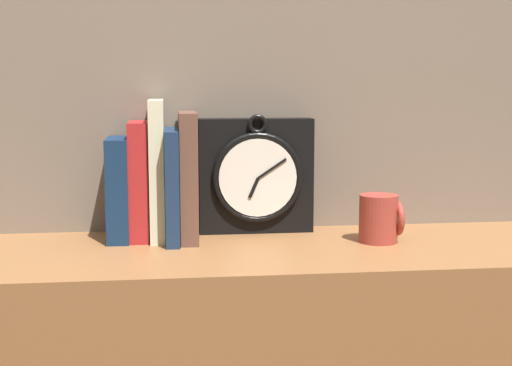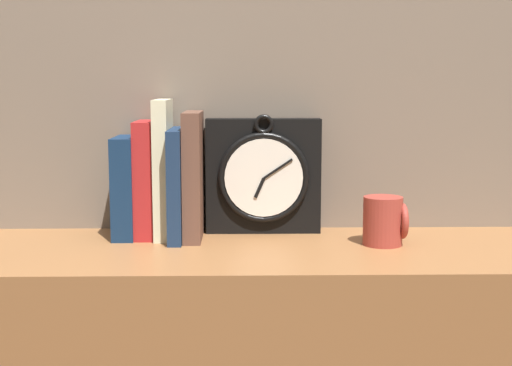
{
  "view_description": "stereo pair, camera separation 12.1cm",
  "coord_description": "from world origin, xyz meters",
  "px_view_note": "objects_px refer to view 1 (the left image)",
  "views": [
    {
      "loc": [
        -0.14,
        -1.19,
        1.21
      ],
      "look_at": [
        0.0,
        0.0,
        1.04
      ],
      "focal_mm": 50.0,
      "sensor_mm": 36.0,
      "label": 1
    },
    {
      "loc": [
        -0.02,
        -1.2,
        1.21
      ],
      "look_at": [
        0.0,
        0.0,
        1.04
      ],
      "focal_mm": 50.0,
      "sensor_mm": 36.0,
      "label": 2
    }
  ],
  "objects_px": {
    "mug": "(380,218)",
    "book_slot2_cream": "(157,170)",
    "clock": "(256,176)",
    "book_slot3_navy": "(172,185)",
    "book_slot4_brown": "(188,176)",
    "book_slot0_navy": "(119,189)",
    "book_slot1_red": "(139,181)"
  },
  "relations": [
    {
      "from": "clock",
      "to": "book_slot3_navy",
      "type": "relative_size",
      "value": 1.12
    },
    {
      "from": "mug",
      "to": "book_slot0_navy",
      "type": "bearing_deg",
      "value": 170.06
    },
    {
      "from": "mug",
      "to": "book_slot2_cream",
      "type": "bearing_deg",
      "value": 168.66
    },
    {
      "from": "clock",
      "to": "book_slot3_navy",
      "type": "height_order",
      "value": "clock"
    },
    {
      "from": "book_slot0_navy",
      "to": "book_slot3_navy",
      "type": "height_order",
      "value": "book_slot3_navy"
    },
    {
      "from": "clock",
      "to": "book_slot2_cream",
      "type": "distance_m",
      "value": 0.19
    },
    {
      "from": "book_slot3_navy",
      "to": "book_slot4_brown",
      "type": "xyz_separation_m",
      "value": [
        0.03,
        0.01,
        0.02
      ]
    },
    {
      "from": "clock",
      "to": "book_slot1_red",
      "type": "xyz_separation_m",
      "value": [
        -0.22,
        -0.03,
        -0.0
      ]
    },
    {
      "from": "book_slot4_brown",
      "to": "mug",
      "type": "height_order",
      "value": "book_slot4_brown"
    },
    {
      "from": "book_slot0_navy",
      "to": "mug",
      "type": "bearing_deg",
      "value": -9.94
    },
    {
      "from": "book_slot1_red",
      "to": "mug",
      "type": "bearing_deg",
      "value": -11.11
    },
    {
      "from": "book_slot2_cream",
      "to": "mug",
      "type": "distance_m",
      "value": 0.41
    },
    {
      "from": "book_slot4_brown",
      "to": "mug",
      "type": "xyz_separation_m",
      "value": [
        0.34,
        -0.07,
        -0.07
      ]
    },
    {
      "from": "book_slot3_navy",
      "to": "book_slot4_brown",
      "type": "height_order",
      "value": "book_slot4_brown"
    },
    {
      "from": "clock",
      "to": "book_slot2_cream",
      "type": "height_order",
      "value": "book_slot2_cream"
    },
    {
      "from": "book_slot4_brown",
      "to": "mug",
      "type": "distance_m",
      "value": 0.35
    },
    {
      "from": "clock",
      "to": "book_slot2_cream",
      "type": "xyz_separation_m",
      "value": [
        -0.18,
        -0.03,
        0.02
      ]
    },
    {
      "from": "book_slot3_navy",
      "to": "book_slot4_brown",
      "type": "relative_size",
      "value": 0.87
    },
    {
      "from": "book_slot1_red",
      "to": "book_slot3_navy",
      "type": "height_order",
      "value": "book_slot1_red"
    },
    {
      "from": "clock",
      "to": "book_slot1_red",
      "type": "distance_m",
      "value": 0.22
    },
    {
      "from": "book_slot0_navy",
      "to": "book_slot2_cream",
      "type": "height_order",
      "value": "book_slot2_cream"
    },
    {
      "from": "clock",
      "to": "mug",
      "type": "xyz_separation_m",
      "value": [
        0.21,
        -0.11,
        -0.07
      ]
    },
    {
      "from": "book_slot2_cream",
      "to": "book_slot3_navy",
      "type": "distance_m",
      "value": 0.04
    },
    {
      "from": "book_slot0_navy",
      "to": "book_slot3_navy",
      "type": "xyz_separation_m",
      "value": [
        0.1,
        -0.02,
        0.01
      ]
    },
    {
      "from": "book_slot1_red",
      "to": "book_slot2_cream",
      "type": "distance_m",
      "value": 0.04
    },
    {
      "from": "book_slot0_navy",
      "to": "book_slot4_brown",
      "type": "bearing_deg",
      "value": -5.53
    },
    {
      "from": "book_slot0_navy",
      "to": "book_slot1_red",
      "type": "bearing_deg",
      "value": 3.96
    },
    {
      "from": "book_slot2_cream",
      "to": "clock",
      "type": "bearing_deg",
      "value": 10.32
    },
    {
      "from": "book_slot0_navy",
      "to": "book_slot4_brown",
      "type": "relative_size",
      "value": 0.8
    },
    {
      "from": "clock",
      "to": "book_slot4_brown",
      "type": "xyz_separation_m",
      "value": [
        -0.13,
        -0.04,
        0.01
      ]
    },
    {
      "from": "book_slot2_cream",
      "to": "book_slot3_navy",
      "type": "bearing_deg",
      "value": -31.0
    },
    {
      "from": "book_slot1_red",
      "to": "book_slot3_navy",
      "type": "distance_m",
      "value": 0.06
    }
  ]
}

